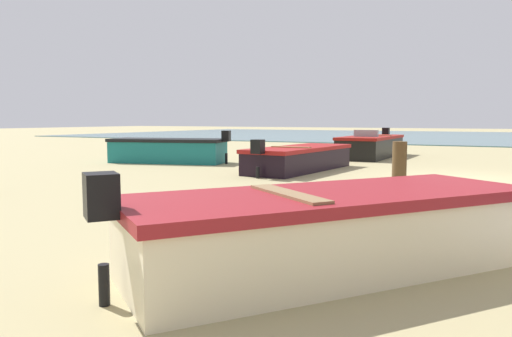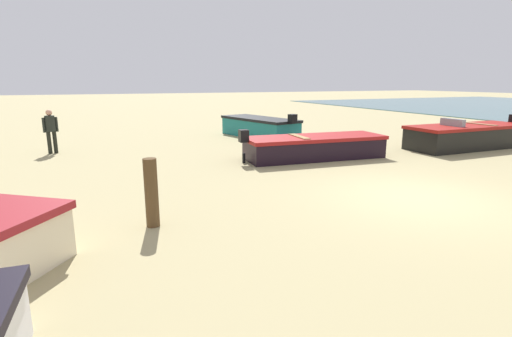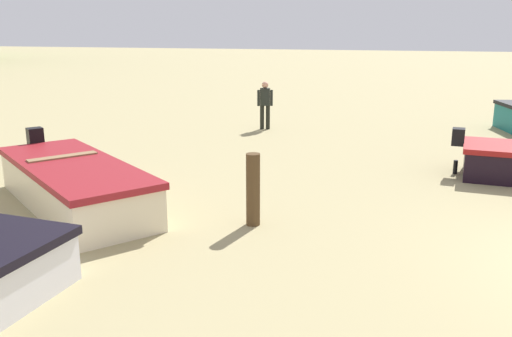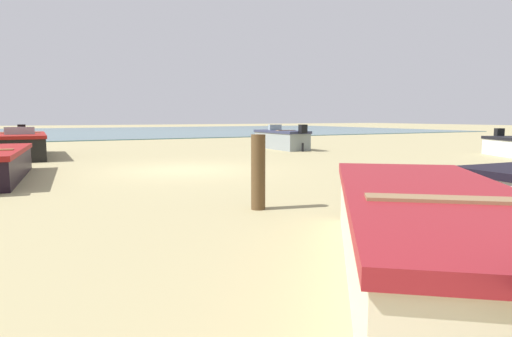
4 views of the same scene
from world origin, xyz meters
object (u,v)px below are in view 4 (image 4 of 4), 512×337
(boat_cream_0, at_px, (430,234))
(boat_black_2, at_px, (21,145))
(boat_grey_3, at_px, (281,139))
(mooring_post_near_water, at_px, (258,172))

(boat_cream_0, distance_m, boat_black_2, 16.97)
(boat_black_2, distance_m, boat_grey_3, 11.45)
(boat_cream_0, bearing_deg, boat_grey_3, 101.05)
(boat_cream_0, xyz_separation_m, boat_black_2, (3.87, -16.52, 0.03))
(boat_black_2, relative_size, boat_grey_3, 1.38)
(boat_cream_0, relative_size, mooring_post_near_water, 3.67)
(mooring_post_near_water, bearing_deg, boat_grey_3, -122.13)
(boat_black_2, xyz_separation_m, boat_grey_3, (-11.41, 0.89, 0.00))
(boat_grey_3, bearing_deg, mooring_post_near_water, -121.73)
(boat_cream_0, bearing_deg, mooring_post_near_water, 127.11)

